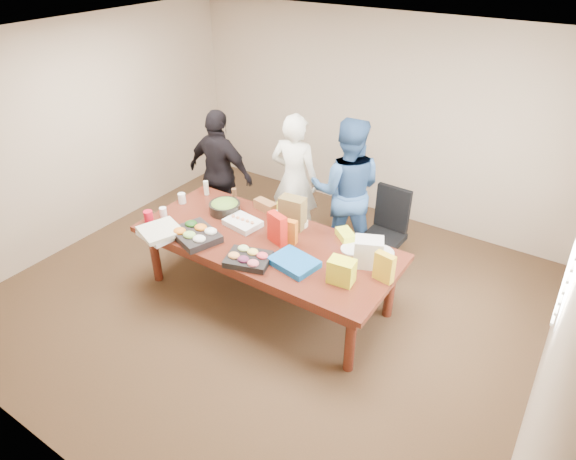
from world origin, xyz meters
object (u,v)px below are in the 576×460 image
Objects in this scene: sheet_cake at (243,223)px; salad_bowl at (225,208)px; conference_table at (267,269)px; person_center at (295,180)px; office_chair at (383,235)px; person_right at (346,190)px.

salad_bowl reaches higher than sheet_cake.
person_center is (-0.39, 1.17, 0.48)m from conference_table.
office_chair is 0.57× the size of person_center.
office_chair is 0.55× the size of person_right.
person_center reaches higher than conference_table.
salad_bowl is at bearing 163.13° from conference_table.
person_right is at bearing 174.79° from office_chair.
conference_table is 1.57× the size of person_right.
person_center is at bearing 70.11° from salad_bowl.
salad_bowl is (-1.03, -1.00, -0.08)m from person_right.
person_center is at bearing 108.60° from conference_table.
conference_table is at bearing -6.42° from sheet_cake.
person_center reaches higher than sheet_cake.
salad_bowl is (-0.35, 0.12, 0.03)m from sheet_cake.
person_right is 1.44m from salad_bowl.
office_chair is at bearing 30.48° from salad_bowl.
person_right is at bearing 177.34° from person_center.
conference_table is at bearing -123.69° from office_chair.
sheet_cake is at bearing -136.89° from office_chair.
person_center reaches higher than salad_bowl.
person_right reaches higher than person_center.
conference_table is at bearing 100.94° from person_center.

